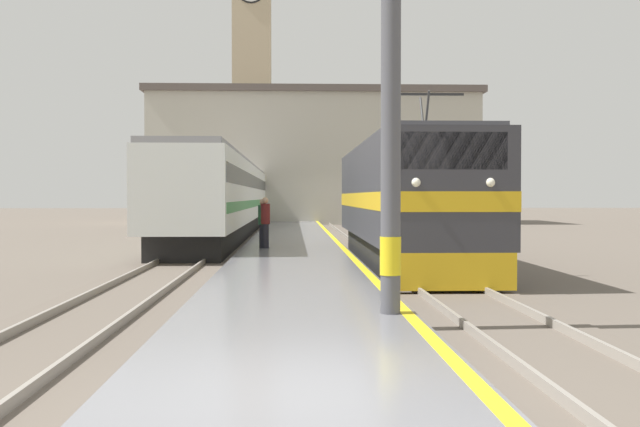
% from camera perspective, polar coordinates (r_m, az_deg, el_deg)
% --- Properties ---
extents(ground_plane, '(200.00, 200.00, 0.00)m').
position_cam_1_polar(ground_plane, '(37.29, -2.01, -1.93)').
color(ground_plane, '#60564C').
extents(platform, '(3.78, 140.00, 0.28)m').
position_cam_1_polar(platform, '(32.29, -2.00, -2.19)').
color(platform, slate).
rests_on(platform, ground).
extents(rail_track_near, '(2.83, 140.00, 0.16)m').
position_cam_1_polar(rail_track_near, '(32.48, 3.94, -2.36)').
color(rail_track_near, '#60564C').
rests_on(rail_track_near, ground).
extents(rail_track_far, '(2.83, 140.00, 0.16)m').
position_cam_1_polar(rail_track_far, '(32.48, -8.23, -2.37)').
color(rail_track_far, '#60564C').
rests_on(rail_track_far, ground).
extents(locomotive_train, '(2.92, 14.14, 4.77)m').
position_cam_1_polar(locomotive_train, '(22.99, 6.44, 0.90)').
color(locomotive_train, black).
rests_on(locomotive_train, ground).
extents(passenger_train, '(2.92, 47.98, 3.90)m').
position_cam_1_polar(passenger_train, '(46.51, -6.37, 1.30)').
color(passenger_train, black).
rests_on(passenger_train, ground).
extents(catenary_mast, '(2.20, 0.33, 8.63)m').
position_cam_1_polar(catenary_mast, '(11.93, 5.63, 12.84)').
color(catenary_mast, '#4C4C51').
rests_on(catenary_mast, platform).
extents(person_on_platform, '(0.34, 0.34, 1.80)m').
position_cam_1_polar(person_on_platform, '(26.50, -4.20, -0.59)').
color(person_on_platform, '#23232D').
rests_on(person_on_platform, platform).
extents(second_waiting_passenger, '(0.34, 0.34, 1.75)m').
position_cam_1_polar(second_waiting_passenger, '(26.59, -4.38, -0.65)').
color(second_waiting_passenger, '#23232D').
rests_on(second_waiting_passenger, platform).
extents(clock_tower, '(4.32, 4.32, 26.38)m').
position_cam_1_polar(clock_tower, '(70.64, -5.20, 10.94)').
color(clock_tower, tan).
rests_on(clock_tower, ground).
extents(station_building, '(25.46, 10.45, 10.34)m').
position_cam_1_polar(station_building, '(60.01, -0.53, 4.25)').
color(station_building, '#B7B2A3').
rests_on(station_building, ground).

